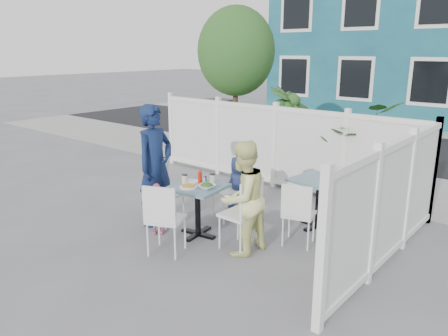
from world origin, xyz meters
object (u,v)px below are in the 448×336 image
Objects in this scene: main_table at (198,197)px; chair_left at (163,187)px; man at (155,165)px; boy at (239,188)px; spare_table at (319,190)px; woman at (243,198)px; utility_cabinet at (219,127)px; chair_back at (233,184)px; toddler at (157,208)px; chair_near at (163,215)px; chair_right at (244,209)px.

chair_left is (-0.80, 0.06, -0.03)m from main_table.
man reaches higher than boy.
man reaches higher than spare_table.
man is 1.22× the size of woman.
chair_left is at bearing -55.46° from utility_cabinet.
chair_back is (-1.23, -0.54, -0.02)m from spare_table.
chair_left is 0.98× the size of chair_back.
spare_table is 2.51m from man.
toddler is at bearing -148.50° from main_table.
utility_cabinet is 4.73m from boy.
main_table is 0.99× the size of spare_table.
chair_near is 1.06m from woman.
chair_back is at bearing -156.53° from spare_table.
utility_cabinet is 5.36m from toddler.
man is at bearing 95.68° from chair_right.
chair_left is 0.92× the size of boy.
chair_left is 0.63× the size of woman.
spare_table is 0.85× the size of chair_left.
chair_right is at bearing 3.63° from main_table.
main_table is 0.81m from chair_right.
woman is 1.23m from boy.
utility_cabinet is 5.87m from chair_right.
chair_right reaches higher than main_table.
chair_near is at bearing -82.57° from main_table.
chair_back is at bearing 70.98° from chair_near.
woman is at bearing -32.32° from toddler.
main_table is at bearing -91.16° from man.
chair_left is at bearing 113.78° from chair_near.
woman is at bearing -104.12° from spare_table.
woman is (-0.36, -1.42, 0.17)m from spare_table.
toddler is at bearing 107.48° from chair_right.
toddler is at bearing -73.14° from woman.
chair_right is (4.06, -4.24, -0.09)m from utility_cabinet.
chair_left is at bearing -146.00° from spare_table.
boy is (0.88, 0.96, -0.41)m from man.
man reaches higher than main_table.
chair_back is 0.12m from boy.
chair_near is at bearing 140.51° from chair_right.
woman is at bearing -93.83° from man.
chair_back is (-0.85, 0.82, -0.01)m from chair_right.
utility_cabinet is 5.30m from spare_table.
chair_right reaches higher than toddler.
spare_table is at bearing -147.83° from boy.
chair_right is 1.14m from boy.
chair_back is 0.53× the size of man.
boy is at bearing -41.24° from utility_cabinet.
boy is at bearing -138.67° from chair_back.
boy is (3.30, -3.39, -0.15)m from utility_cabinet.
spare_table is 0.53× the size of woman.
main_table is 0.82× the size of chair_near.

